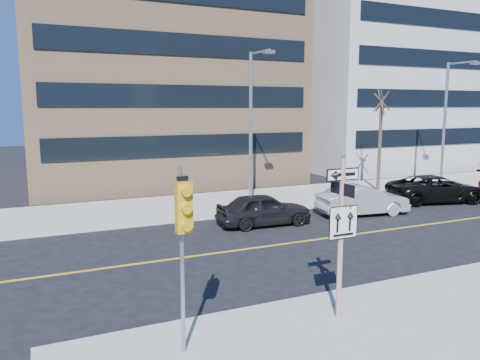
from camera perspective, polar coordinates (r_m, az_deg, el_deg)
name	(u,v)px	position (r m, az deg, el deg)	size (l,w,h in m)	color
ground	(288,288)	(14.36, 5.82, -12.97)	(120.00, 120.00, 0.00)	black
far_sidewalk	(429,185)	(34.52, 22.00, -0.53)	(66.00, 6.00, 0.15)	#A7A59C
road_centerline	(464,219)	(24.89, 25.62, -4.36)	(40.00, 0.14, 0.01)	gold
sign_pole	(341,228)	(11.60, 12.25, -5.78)	(0.92, 0.92, 4.06)	silver
traffic_signal	(184,222)	(9.54, -6.90, -5.15)	(0.32, 0.45, 4.00)	gray
parked_car_a	(264,209)	(21.30, 2.92, -3.58)	(4.33, 1.74, 1.48)	black
parked_car_b	(362,200)	(24.05, 14.71, -2.39)	(4.54, 1.58, 1.50)	gray
parked_car_c	(436,189)	(28.72, 22.83, -0.99)	(5.43, 2.51, 1.51)	black
streetlight_a	(253,118)	(24.72, 1.55, 7.55)	(0.55, 2.25, 8.00)	gray
streetlight_b	(448,116)	(33.27, 24.02, 7.13)	(0.55, 2.25, 8.00)	gray
street_tree_west	(382,104)	(30.15, 16.89, 8.87)	(1.80, 1.80, 6.35)	#32281E
building_brick	(149,59)	(37.72, -11.03, 14.31)	(18.00, 18.00, 18.00)	tan
building_grey_mid	(383,84)	(47.00, 17.01, 11.15)	(20.00, 16.00, 15.00)	#A7A9AC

